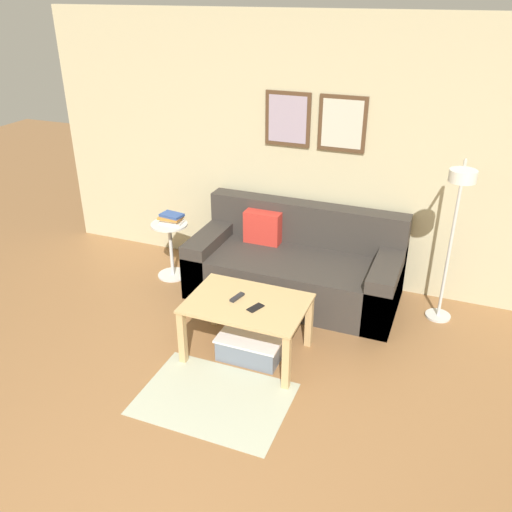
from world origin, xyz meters
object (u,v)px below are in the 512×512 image
at_px(storage_bin, 253,343).
at_px(book_stack, 171,218).
at_px(cell_phone, 256,308).
at_px(couch, 295,267).
at_px(remote_control, 237,297).
at_px(coffee_table, 247,312).
at_px(floor_lamp, 456,215).
at_px(side_table, 171,245).

bearing_deg(storage_bin, book_stack, 143.02).
height_order(storage_bin, cell_phone, cell_phone).
xyz_separation_m(couch, cell_phone, (0.03, -1.12, 0.20)).
bearing_deg(remote_control, book_stack, 154.27).
distance_m(couch, coffee_table, 1.07).
xyz_separation_m(book_stack, remote_control, (1.12, -0.93, -0.14)).
distance_m(floor_lamp, book_stack, 2.67).
distance_m(coffee_table, cell_phone, 0.14).
height_order(coffee_table, remote_control, remote_control).
bearing_deg(cell_phone, storage_bin, 147.82).
bearing_deg(storage_bin, cell_phone, -54.37).
distance_m(coffee_table, floor_lamp, 1.83).
bearing_deg(couch, coffee_table, -93.33).
height_order(side_table, cell_phone, side_table).
relative_size(couch, coffee_table, 2.09).
xyz_separation_m(floor_lamp, cell_phone, (-1.32, -0.99, -0.60)).
xyz_separation_m(coffee_table, floor_lamp, (1.42, 0.93, 0.69)).
relative_size(side_table, remote_control, 3.93).
distance_m(side_table, cell_phone, 1.66).
bearing_deg(coffee_table, remote_control, 163.80).
height_order(coffee_table, cell_phone, cell_phone).
bearing_deg(coffee_table, storage_bin, 14.91).
relative_size(coffee_table, book_stack, 3.94).
bearing_deg(side_table, storage_bin, -35.97).
bearing_deg(side_table, floor_lamp, -0.16).
bearing_deg(coffee_table, book_stack, 141.60).
xyz_separation_m(storage_bin, remote_control, (-0.14, 0.02, 0.40)).
bearing_deg(couch, book_stack, -175.29).
bearing_deg(cell_phone, coffee_table, 172.35).
relative_size(storage_bin, book_stack, 2.17).
xyz_separation_m(coffee_table, cell_phone, (0.10, -0.05, 0.09)).
relative_size(couch, side_table, 3.35).
bearing_deg(remote_control, coffee_table, -2.05).
distance_m(couch, book_stack, 1.33).
bearing_deg(floor_lamp, couch, 174.44).
xyz_separation_m(side_table, book_stack, (0.02, 0.02, 0.29)).
height_order(remote_control, cell_phone, remote_control).
height_order(floor_lamp, cell_phone, floor_lamp).
xyz_separation_m(storage_bin, cell_phone, (0.05, -0.07, 0.39)).
bearing_deg(couch, side_table, -174.49).
bearing_deg(coffee_table, couch, 86.67).
relative_size(side_table, cell_phone, 4.21).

